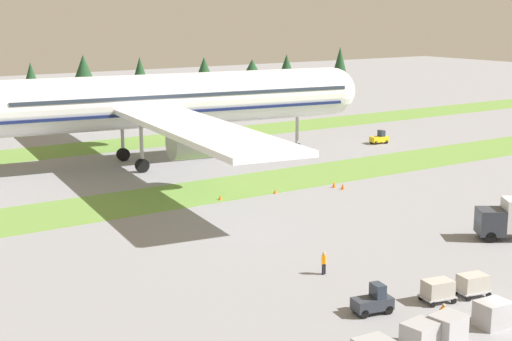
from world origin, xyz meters
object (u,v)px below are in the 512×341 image
object	(u,v)px
taxiway_marker_3	(334,184)
taxiway_marker_2	(343,186)
airliner	(149,101)
ground_crew_marshaller	(443,316)
ground_crew_loader	(324,262)
baggage_tug	(373,301)
uld_container_2	(493,314)
cargo_dolly_second	(473,283)
cargo_dolly_lead	(438,289)
pushback_tractor	(379,138)
taxiway_marker_0	(275,191)
uld_container_1	(420,336)
taxiway_marker_1	(220,197)
uld_container_3	(448,329)

from	to	relation	value
taxiway_marker_3	taxiway_marker_2	bearing A→B (deg)	-79.07
airliner	ground_crew_marshaller	distance (m)	57.33
ground_crew_loader	taxiway_marker_3	world-z (taller)	ground_crew_loader
baggage_tug	uld_container_2	distance (m)	7.43
airliner	cargo_dolly_second	size ratio (longest dim) A/B	30.35
taxiway_marker_2	cargo_dolly_lead	bearing A→B (deg)	-119.24
airliner	cargo_dolly_second	distance (m)	54.01
airliner	baggage_tug	size ratio (longest dim) A/B	26.54
cargo_dolly_second	pushback_tractor	size ratio (longest dim) A/B	0.89
cargo_dolly_lead	cargo_dolly_second	bearing A→B (deg)	-90.00
pushback_tractor	taxiway_marker_0	bearing A→B (deg)	126.32
uld_container_1	pushback_tractor	bearing A→B (deg)	49.00
uld_container_2	taxiway_marker_3	bearing A→B (deg)	65.17
taxiway_marker_0	ground_crew_marshaller	bearing A→B (deg)	-109.14
uld_container_1	taxiway_marker_1	xyz separation A→B (m)	(8.84, 36.90, -0.56)
taxiway_marker_2	taxiway_marker_3	bearing A→B (deg)	100.93
baggage_tug	taxiway_marker_0	size ratio (longest dim) A/B	6.23
airliner	taxiway_marker_2	xyz separation A→B (m)	(11.50, -24.01, -7.81)
airliner	ground_crew_loader	bearing A→B (deg)	-1.99
baggage_tug	uld_container_2	world-z (taller)	baggage_tug
ground_crew_marshaller	taxiway_marker_0	xyz separation A→B (m)	(12.12, 34.91, -0.72)
pushback_tractor	taxiway_marker_2	xyz separation A→B (m)	(-23.35, -19.29, -0.47)
cargo_dolly_lead	taxiway_marker_1	xyz separation A→B (m)	(2.57, 32.42, -0.68)
taxiway_marker_0	taxiway_marker_1	xyz separation A→B (m)	(-6.35, 0.92, 0.01)
ground_crew_marshaller	taxiway_marker_2	size ratio (longest dim) A/B	2.55
pushback_tractor	taxiway_marker_3	bearing A→B (deg)	135.19
pushback_tractor	uld_container_2	world-z (taller)	pushback_tractor
ground_crew_marshaller	uld_container_1	world-z (taller)	ground_crew_marshaller
taxiway_marker_0	taxiway_marker_2	distance (m)	7.71
uld_container_2	taxiway_marker_0	bearing A→B (deg)	75.91
baggage_tug	taxiway_marker_2	xyz separation A→B (m)	(21.11, 27.91, -0.47)
airliner	pushback_tractor	size ratio (longest dim) A/B	27.07
cargo_dolly_second	ground_crew_loader	bearing A→B (deg)	43.39
airliner	taxiway_marker_0	size ratio (longest dim) A/B	165.29
ground_crew_marshaller	taxiway_marker_2	xyz separation A→B (m)	(19.37, 32.32, -0.60)
ground_crew_loader	taxiway_marker_2	bearing A→B (deg)	-150.66
taxiway_marker_1	uld_container_3	bearing A→B (deg)	-100.44
ground_crew_loader	airliner	bearing A→B (deg)	-117.15
cargo_dolly_lead	taxiway_marker_2	xyz separation A→B (m)	(16.18, 28.91, -0.58)
baggage_tug	ground_crew_marshaller	world-z (taller)	baggage_tug
cargo_dolly_lead	taxiway_marker_0	world-z (taller)	cargo_dolly_lead
uld_container_3	taxiway_marker_1	distance (m)	37.84
taxiway_marker_2	taxiway_marker_0	bearing A→B (deg)	160.31
ground_crew_loader	taxiway_marker_2	size ratio (longest dim) A/B	2.55
taxiway_marker_0	taxiway_marker_2	size ratio (longest dim) A/B	0.66
airliner	uld_container_3	world-z (taller)	airliner
ground_crew_loader	taxiway_marker_3	bearing A→B (deg)	-148.66
taxiway_marker_1	cargo_dolly_second	bearing A→B (deg)	-89.53
cargo_dolly_second	taxiway_marker_3	size ratio (longest dim) A/B	3.62
cargo_dolly_lead	ground_crew_loader	xyz separation A→B (m)	(-2.89, 8.61, 0.03)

